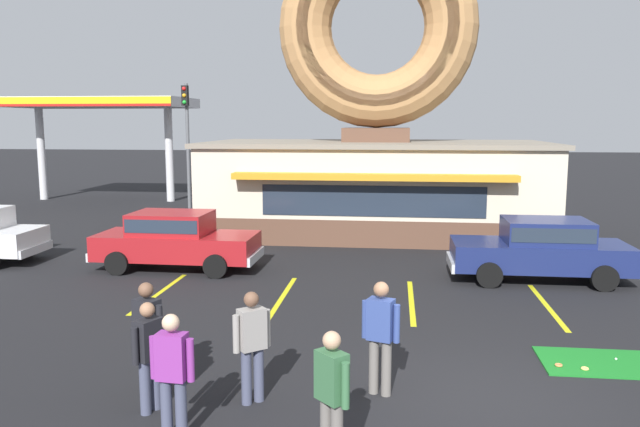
% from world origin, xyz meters
% --- Properties ---
extents(ground_plane, '(160.00, 160.00, 0.00)m').
position_xyz_m(ground_plane, '(0.00, 0.00, 0.00)').
color(ground_plane, black).
extents(donut_shop_building, '(12.30, 6.75, 10.96)m').
position_xyz_m(donut_shop_building, '(-2.04, 13.94, 3.74)').
color(donut_shop_building, brown).
rests_on(donut_shop_building, ground).
extents(mini_donut_near_left, '(0.13, 0.13, 0.04)m').
position_xyz_m(mini_donut_near_left, '(1.44, 1.36, 0.05)').
color(mini_donut_near_left, '#D17F47').
rests_on(mini_donut_near_left, putting_mat).
extents(mini_donut_near_right, '(0.13, 0.13, 0.04)m').
position_xyz_m(mini_donut_near_right, '(1.83, 1.25, 0.05)').
color(mini_donut_near_right, '#E5C666').
rests_on(mini_donut_near_right, putting_mat).
extents(golf_ball, '(0.04, 0.04, 0.04)m').
position_xyz_m(golf_ball, '(2.49, 1.75, 0.05)').
color(golf_ball, white).
rests_on(golf_ball, putting_mat).
extents(car_red, '(4.58, 2.02, 1.60)m').
position_xyz_m(car_red, '(-7.37, 7.46, 0.87)').
color(car_red, maroon).
rests_on(car_red, ground).
extents(car_navy, '(4.56, 1.98, 1.60)m').
position_xyz_m(car_navy, '(2.45, 7.34, 0.87)').
color(car_navy, navy).
rests_on(car_navy, ground).
extents(pedestrian_blue_sweater_man, '(0.56, 0.37, 1.71)m').
position_xyz_m(pedestrian_blue_sweater_man, '(-4.99, -0.34, 0.95)').
color(pedestrian_blue_sweater_man, slate).
rests_on(pedestrian_blue_sweater_man, ground).
extents(pedestrian_hooded_kid, '(0.45, 0.45, 1.66)m').
position_xyz_m(pedestrian_hooded_kid, '(-2.03, -2.05, 0.92)').
color(pedestrian_hooded_kid, slate).
rests_on(pedestrian_hooded_kid, ground).
extents(pedestrian_leather_jacket_man, '(0.57, 0.35, 1.74)m').
position_xyz_m(pedestrian_leather_jacket_man, '(-1.50, -0.01, 0.97)').
color(pedestrian_leather_jacket_man, slate).
rests_on(pedestrian_leather_jacket_man, ground).
extents(pedestrian_clipboard_woman, '(0.48, 0.43, 1.67)m').
position_xyz_m(pedestrian_clipboard_woman, '(-3.34, -0.52, 0.92)').
color(pedestrian_clipboard_woman, '#474C66').
rests_on(pedestrian_clipboard_woman, ground).
extents(pedestrian_beanie_man, '(0.59, 0.27, 1.68)m').
position_xyz_m(pedestrian_beanie_man, '(-4.10, -1.72, 0.93)').
color(pedestrian_beanie_man, '#474C66').
rests_on(pedestrian_beanie_man, ground).
extents(pedestrian_crossing_woman, '(0.37, 0.55, 1.60)m').
position_xyz_m(pedestrian_crossing_woman, '(-4.71, -0.97, 0.88)').
color(pedestrian_crossing_woman, '#474C66').
rests_on(pedestrian_crossing_woman, ground).
extents(trash_bin, '(0.57, 0.57, 0.97)m').
position_xyz_m(trash_bin, '(4.27, 10.76, 0.50)').
color(trash_bin, '#232833').
rests_on(trash_bin, ground).
extents(traffic_light_pole, '(0.28, 0.47, 5.80)m').
position_xyz_m(traffic_light_pole, '(-10.79, 18.73, 3.71)').
color(traffic_light_pole, '#595B60').
rests_on(traffic_light_pole, ground).
extents(gas_station_canopy, '(9.00, 4.46, 5.30)m').
position_xyz_m(gas_station_canopy, '(-16.37, 21.94, 4.86)').
color(gas_station_canopy, silver).
rests_on(gas_station_canopy, ground).
extents(parking_stripe_far_left, '(0.12, 3.60, 0.01)m').
position_xyz_m(parking_stripe_far_left, '(-6.91, 5.00, 0.00)').
color(parking_stripe_far_left, yellow).
rests_on(parking_stripe_far_left, ground).
extents(parking_stripe_left, '(0.12, 3.60, 0.01)m').
position_xyz_m(parking_stripe_left, '(-3.91, 5.00, 0.00)').
color(parking_stripe_left, yellow).
rests_on(parking_stripe_left, ground).
extents(parking_stripe_mid_left, '(0.12, 3.60, 0.01)m').
position_xyz_m(parking_stripe_mid_left, '(-0.91, 5.00, 0.00)').
color(parking_stripe_mid_left, yellow).
rests_on(parking_stripe_mid_left, ground).
extents(parking_stripe_centre, '(0.12, 3.60, 0.01)m').
position_xyz_m(parking_stripe_centre, '(2.09, 5.00, 0.00)').
color(parking_stripe_centre, yellow).
rests_on(parking_stripe_centre, ground).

